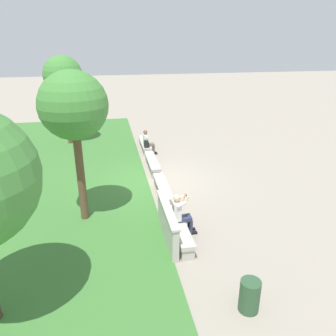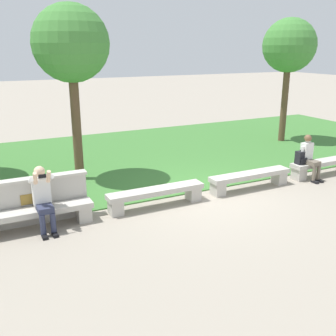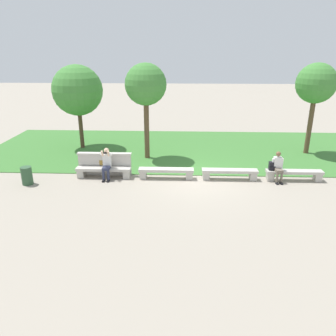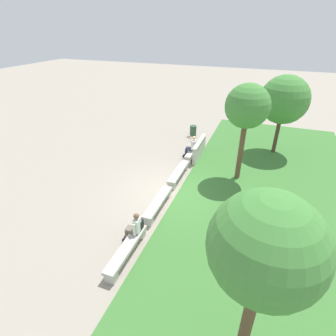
{
  "view_description": "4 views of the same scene",
  "coord_description": "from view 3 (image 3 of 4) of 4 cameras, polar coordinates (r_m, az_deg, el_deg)",
  "views": [
    {
      "loc": [
        -12.01,
        1.85,
        5.48
      ],
      "look_at": [
        -0.95,
        -0.27,
        0.94
      ],
      "focal_mm": 35.0,
      "sensor_mm": 36.0,
      "label": 1
    },
    {
      "loc": [
        -4.91,
        -7.74,
        3.56
      ],
      "look_at": [
        -1.21,
        -0.34,
        1.02
      ],
      "focal_mm": 42.0,
      "sensor_mm": 36.0,
      "label": 2
    },
    {
      "loc": [
        -0.73,
        -13.06,
        5.29
      ],
      "look_at": [
        -1.24,
        -0.7,
        0.74
      ],
      "focal_mm": 35.0,
      "sensor_mm": 36.0,
      "label": 3
    },
    {
      "loc": [
        9.42,
        3.48,
        6.87
      ],
      "look_at": [
        -0.91,
        -0.4,
        0.74
      ],
      "focal_mm": 28.0,
      "sensor_mm": 36.0,
      "label": 4
    }
  ],
  "objects": [
    {
      "name": "tree_left_background",
      "position": [
        18.28,
        24.39,
        13.15
      ],
      "size": [
        1.98,
        1.98,
        4.63
      ],
      "color": "brown",
      "rests_on": "ground"
    },
    {
      "name": "tree_behind_wall",
      "position": [
        15.99,
        -3.91,
        14.16
      ],
      "size": [
        1.99,
        1.99,
        4.66
      ],
      "color": "brown",
      "rests_on": "ground"
    },
    {
      "name": "bench_near",
      "position": [
        13.99,
        -0.33,
        -0.65
      ],
      "size": [
        2.34,
        0.4,
        0.45
      ],
      "color": "#B7B2A8",
      "rests_on": "ground"
    },
    {
      "name": "grass_strip",
      "position": [
        18.24,
        4.57,
        3.32
      ],
      "size": [
        22.46,
        8.0,
        0.03
      ],
      "primitive_type": "cube",
      "color": "#3D7533",
      "rests_on": "ground"
    },
    {
      "name": "bench_main",
      "position": [
        14.37,
        -11.16,
        -0.48
      ],
      "size": [
        2.34,
        0.4,
        0.45
      ],
      "color": "#B7B2A8",
      "rests_on": "ground"
    },
    {
      "name": "backpack",
      "position": [
        14.42,
        17.71,
        0.33
      ],
      "size": [
        0.28,
        0.24,
        0.43
      ],
      "color": "black",
      "rests_on": "bench_far"
    },
    {
      "name": "trash_bin",
      "position": [
        14.58,
        -23.37,
        -1.23
      ],
      "size": [
        0.44,
        0.44,
        0.75
      ],
      "primitive_type": "cylinder",
      "color": "#2D5133",
      "rests_on": "ground"
    },
    {
      "name": "person_distant",
      "position": [
        14.37,
        18.6,
        0.36
      ],
      "size": [
        0.48,
        0.69,
        1.26
      ],
      "color": "black",
      "rests_on": "ground"
    },
    {
      "name": "person_photographer",
      "position": [
        14.12,
        -10.65,
        1.02
      ],
      "size": [
        0.48,
        0.73,
        1.32
      ],
      "color": "black",
      "rests_on": "ground"
    },
    {
      "name": "tree_right_background",
      "position": [
        18.43,
        -15.49,
        12.88
      ],
      "size": [
        2.66,
        2.66,
        4.51
      ],
      "color": "#4C3826",
      "rests_on": "ground"
    },
    {
      "name": "bench_mid",
      "position": [
        14.13,
        10.69,
        -0.8
      ],
      "size": [
        2.34,
        0.4,
        0.45
      ],
      "color": "#B7B2A8",
      "rests_on": "ground"
    },
    {
      "name": "bench_far",
      "position": [
        14.77,
        21.12,
        -0.92
      ],
      "size": [
        2.34,
        0.4,
        0.45
      ],
      "color": "#B7B2A8",
      "rests_on": "ground"
    },
    {
      "name": "backrest_wall_with_plaque",
      "position": [
        14.61,
        -10.92,
        0.75
      ],
      "size": [
        2.35,
        0.24,
        1.01
      ],
      "color": "#B7B2A8",
      "rests_on": "ground"
    },
    {
      "name": "ground_plane",
      "position": [
        14.11,
        5.17,
        -1.9
      ],
      "size": [
        80.0,
        80.0,
        0.0
      ],
      "primitive_type": "plane",
      "color": "gray"
    }
  ]
}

